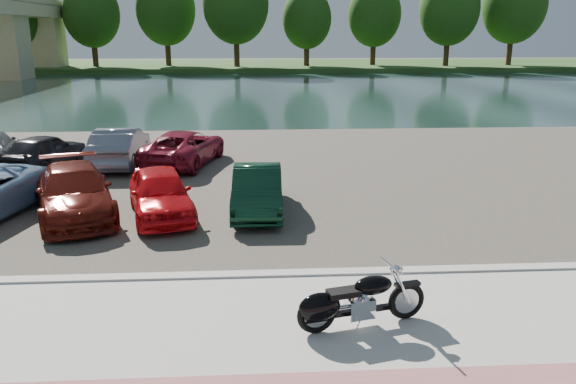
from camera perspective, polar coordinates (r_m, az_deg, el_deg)
The scene contains 14 objects.
ground at distance 9.99m, azimuth 2.33°, elevation -13.51°, with size 200.00×200.00×0.00m, color #595447.
promenade at distance 9.11m, azimuth 2.99°, elevation -16.33°, with size 60.00×6.00×0.10m, color #B8B5AD.
kerb at distance 11.73m, azimuth 1.36°, elevation -8.41°, with size 60.00×0.30×0.14m, color #B8B5AD.
parking_lot at distance 20.26m, azimuth -0.75°, elevation 2.02°, with size 60.00×18.00×0.04m, color #413B35.
river at distance 48.90m, azimuth -2.40°, elevation 10.23°, with size 120.00×40.00×0.00m, color #1A2F2C.
far_bank at distance 80.78m, azimuth -2.86°, elevation 12.72°, with size 120.00×24.00×0.60m, color #244418.
far_trees at distance 74.66m, azimuth 0.64°, elevation 17.99°, with size 70.25×10.68×12.52m.
motorcycle at distance 9.60m, azimuth 6.38°, elevation -11.08°, with size 2.29×0.92×1.05m.
car_3 at distance 16.30m, azimuth -20.88°, elevation -0.01°, with size 1.90×4.67×1.35m, color #5A140C.
car_4 at distance 15.62m, azimuth -12.84°, elevation -0.08°, with size 1.55×3.86×1.31m, color red.
car_5 at distance 15.64m, azimuth -3.14°, elevation 0.22°, with size 1.34×3.83×1.26m, color #0D301E.
car_8 at distance 22.53m, azimuth -23.56°, elevation 3.85°, with size 1.53×3.80×1.30m, color black.
car_9 at distance 22.05m, azimuth -16.71°, elevation 4.45°, with size 1.52×4.35×1.43m, color slate.
car_10 at distance 21.72m, azimuth -10.53°, elevation 4.50°, with size 2.14×4.65×1.29m, color maroon.
Camera 1 is at (-0.92, -8.64, 4.92)m, focal length 35.00 mm.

